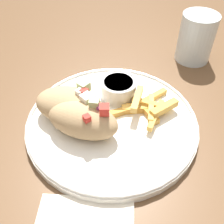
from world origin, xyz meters
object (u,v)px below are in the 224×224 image
object	(u,v)px
pita_sandwich_far	(69,104)
sauce_ramekin	(117,88)
fries_pile	(146,107)
water_glass	(196,40)
plate	(112,122)
pita_sandwich_near	(83,120)

from	to	relation	value
pita_sandwich_far	sauce_ramekin	distance (m)	0.10
fries_pile	water_glass	world-z (taller)	water_glass
plate	sauce_ramekin	distance (m)	0.07
pita_sandwich_far	water_glass	bearing A→B (deg)	49.48
plate	pita_sandwich_near	distance (m)	0.06
water_glass	pita_sandwich_near	bearing A→B (deg)	-139.49
plate	fries_pile	xyz separation A→B (m)	(0.06, 0.02, 0.01)
fries_pile	sauce_ramekin	size ratio (longest dim) A/B	1.85
plate	water_glass	size ratio (longest dim) A/B	2.81
pita_sandwich_near	water_glass	xyz separation A→B (m)	(0.26, 0.22, 0.01)
plate	pita_sandwich_far	distance (m)	0.08
pita_sandwich_near	pita_sandwich_far	xyz separation A→B (m)	(-0.02, 0.04, -0.00)
plate	fries_pile	world-z (taller)	fries_pile
pita_sandwich_far	sauce_ramekin	size ratio (longest dim) A/B	1.90
plate	fries_pile	distance (m)	0.07
fries_pile	sauce_ramekin	world-z (taller)	sauce_ramekin
pita_sandwich_near	pita_sandwich_far	world-z (taller)	pita_sandwich_near
pita_sandwich_far	sauce_ramekin	xyz separation A→B (m)	(0.09, 0.04, -0.01)
plate	fries_pile	size ratio (longest dim) A/B	2.33
pita_sandwich_far	fries_pile	world-z (taller)	pita_sandwich_far
plate	sauce_ramekin	world-z (taller)	sauce_ramekin
plate	sauce_ramekin	bearing A→B (deg)	76.39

